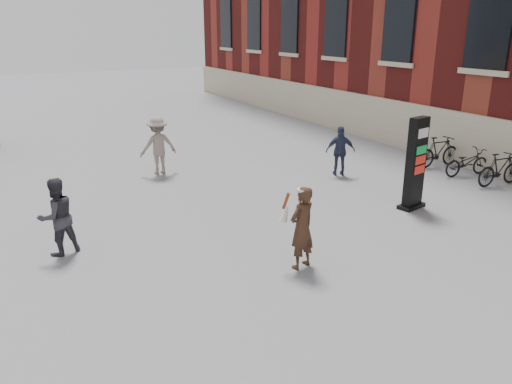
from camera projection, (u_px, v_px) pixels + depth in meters
name	position (u px, v px, depth m)	size (l,w,h in m)	color
ground	(289.00, 281.00, 9.32)	(100.00, 100.00, 0.00)	#9E9EA3
info_pylon	(415.00, 164.00, 12.74)	(0.83, 0.55, 2.39)	black
woman	(301.00, 227.00, 9.61)	(0.75, 0.71, 1.67)	#2E2012
pedestrian_a	(57.00, 217.00, 10.21)	(0.80, 0.62, 1.64)	#33323A
pedestrian_b	(158.00, 145.00, 15.92)	(1.19, 0.68, 1.84)	gray
pedestrian_c	(340.00, 151.00, 15.77)	(0.92, 0.38, 1.57)	#2A334F
bike_5	(500.00, 169.00, 14.79)	(0.47, 1.67, 1.00)	black
bike_6	(467.00, 162.00, 15.82)	(0.58, 1.65, 0.87)	black
bike_7	(439.00, 152.00, 16.79)	(0.49, 1.75, 1.05)	black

